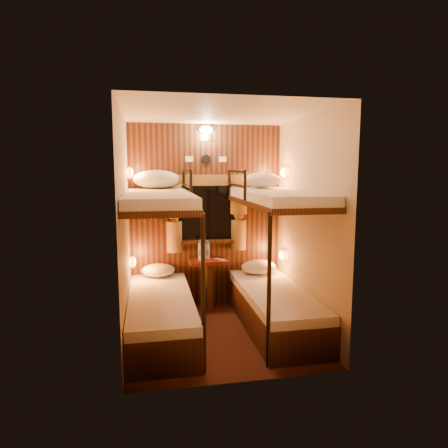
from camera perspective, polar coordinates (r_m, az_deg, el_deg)
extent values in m
plane|color=#35170E|center=(4.63, -0.55, -15.34)|extent=(2.10, 2.10, 0.00)
plane|color=silver|center=(4.29, -0.60, 15.58)|extent=(2.10, 2.10, 0.00)
plane|color=#C6B293|center=(5.33, -2.59, 1.14)|extent=(2.40, 0.00, 2.40)
plane|color=#C6B293|center=(3.29, 2.70, -3.10)|extent=(2.40, 0.00, 2.40)
plane|color=#C6B293|center=(4.24, -14.00, -0.84)|extent=(0.00, 2.40, 2.40)
plane|color=#C6B293|center=(4.58, 11.83, -0.13)|extent=(0.00, 2.40, 2.40)
cube|color=black|center=(5.31, -2.57, 1.12)|extent=(2.00, 0.03, 2.40)
cube|color=black|center=(4.57, -9.00, -13.41)|extent=(0.70, 1.90, 0.35)
cube|color=white|center=(4.49, -9.06, -10.73)|extent=(0.68, 1.88, 0.10)
cube|color=black|center=(4.27, -9.37, 2.74)|extent=(0.70, 1.90, 0.06)
cube|color=white|center=(4.27, -9.39, 3.81)|extent=(0.68, 1.88, 0.10)
cylinder|color=black|center=(3.56, -2.97, -10.13)|extent=(0.04, 0.04, 1.45)
cylinder|color=black|center=(5.16, -5.77, 5.79)|extent=(0.04, 0.04, 0.32)
cylinder|color=black|center=(4.31, -4.76, 5.39)|extent=(0.04, 0.04, 0.32)
cylinder|color=black|center=(4.73, -5.34, 7.54)|extent=(0.04, 0.85, 0.04)
cylinder|color=black|center=(4.74, -5.31, 5.49)|extent=(0.03, 0.85, 0.03)
cube|color=black|center=(4.78, 7.17, -12.39)|extent=(0.70, 1.90, 0.35)
cube|color=white|center=(4.70, 7.22, -9.82)|extent=(0.68, 1.88, 0.10)
cube|color=black|center=(4.50, 7.45, 3.03)|extent=(0.70, 1.90, 0.06)
cube|color=white|center=(4.49, 7.47, 4.05)|extent=(0.68, 1.88, 0.10)
cylinder|color=black|center=(3.69, 6.44, -9.54)|extent=(0.04, 0.04, 1.45)
cylinder|color=black|center=(5.25, 0.80, 5.86)|extent=(0.04, 0.04, 0.32)
cylinder|color=black|center=(4.42, 3.03, 5.47)|extent=(0.04, 0.04, 0.32)
cylinder|color=black|center=(4.83, 1.83, 7.58)|extent=(0.04, 0.85, 0.04)
cylinder|color=black|center=(4.83, 1.82, 5.56)|extent=(0.03, 0.85, 0.03)
cube|color=black|center=(5.29, -2.54, 1.63)|extent=(0.98, 0.02, 0.78)
cube|color=black|center=(5.28, -2.52, 1.62)|extent=(0.90, 0.01, 0.70)
cube|color=black|center=(5.30, -2.44, -2.51)|extent=(1.00, 0.12, 0.04)
cube|color=olive|center=(5.22, -2.51, 6.28)|extent=(1.10, 0.06, 0.14)
cylinder|color=olive|center=(5.18, -7.20, 3.45)|extent=(0.22, 0.22, 0.40)
cylinder|color=olive|center=(5.20, -7.15, 0.92)|extent=(0.11, 0.11, 0.12)
cylinder|color=olive|center=(5.24, -7.11, -1.79)|extent=(0.20, 0.20, 0.40)
torus|color=#B78935|center=(5.20, -7.15, 0.92)|extent=(0.14, 0.14, 0.02)
cylinder|color=olive|center=(5.31, 2.13, 3.61)|extent=(0.22, 0.22, 0.40)
cylinder|color=olive|center=(5.33, 2.12, 1.14)|extent=(0.11, 0.11, 0.12)
cylinder|color=olive|center=(5.36, 2.10, -1.51)|extent=(0.20, 0.20, 0.40)
torus|color=#B78935|center=(5.33, 2.12, 1.14)|extent=(0.14, 0.14, 0.02)
cylinder|color=black|center=(5.26, -2.58, 9.24)|extent=(0.12, 0.02, 0.12)
cube|color=silver|center=(5.23, -5.00, 9.22)|extent=(0.10, 0.01, 0.07)
cube|color=silver|center=(5.29, -0.20, 9.24)|extent=(0.10, 0.01, 0.07)
cube|color=#B78935|center=(5.27, -2.60, 12.17)|extent=(0.18, 0.01, 0.08)
ellipsoid|color=#FFCC8C|center=(5.26, -2.58, 13.28)|extent=(0.18, 0.09, 0.11)
ellipsoid|color=orange|center=(5.02, -12.92, -5.28)|extent=(0.08, 0.20, 0.13)
torus|color=#B78935|center=(5.02, -12.92, -5.28)|extent=(0.02, 0.17, 0.17)
ellipsoid|color=orange|center=(4.89, -13.32, 7.14)|extent=(0.08, 0.20, 0.13)
torus|color=#B78935|center=(4.89, -13.32, 7.14)|extent=(0.02, 0.17, 0.17)
ellipsoid|color=orange|center=(5.30, 8.36, -4.46)|extent=(0.08, 0.20, 0.13)
torus|color=#B78935|center=(5.30, 8.36, -4.46)|extent=(0.02, 0.17, 0.17)
ellipsoid|color=orange|center=(5.18, 8.60, 7.30)|extent=(0.08, 0.20, 0.13)
torus|color=#B78935|center=(5.18, 8.60, 7.30)|extent=(0.02, 0.17, 0.17)
cube|color=#4F1512|center=(5.23, -2.23, -5.33)|extent=(0.50, 0.34, 0.04)
cube|color=black|center=(5.31, -2.21, -8.74)|extent=(0.08, 0.30, 0.61)
cube|color=maroon|center=(5.23, -2.23, -5.10)|extent=(0.30, 0.34, 0.01)
cylinder|color=#99BFE5|center=(5.17, -3.33, -3.98)|extent=(0.07, 0.07, 0.23)
cylinder|color=#4673D4|center=(5.17, -3.33, -4.10)|extent=(0.08, 0.08, 0.08)
cylinder|color=#4673D4|center=(5.14, -3.34, -2.49)|extent=(0.04, 0.04, 0.03)
cylinder|color=#99BFE5|center=(5.23, -2.45, -3.94)|extent=(0.07, 0.07, 0.21)
cylinder|color=#4673D4|center=(5.23, -2.45, -4.05)|extent=(0.07, 0.07, 0.07)
cylinder|color=#4673D4|center=(5.20, -2.46, -2.58)|extent=(0.04, 0.04, 0.03)
cube|color=silver|center=(5.19, -0.29, -5.16)|extent=(0.10, 0.09, 0.01)
cube|color=silver|center=(5.27, -1.00, -4.98)|extent=(0.09, 0.09, 0.01)
ellipsoid|color=silver|center=(5.21, -9.38, -6.52)|extent=(0.42, 0.30, 0.17)
ellipsoid|color=silver|center=(5.29, 4.96, -6.13)|extent=(0.47, 0.33, 0.18)
ellipsoid|color=silver|center=(5.00, -9.66, 6.34)|extent=(0.57, 0.41, 0.22)
ellipsoid|color=silver|center=(5.05, 5.38, 6.24)|extent=(0.49, 0.35, 0.19)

